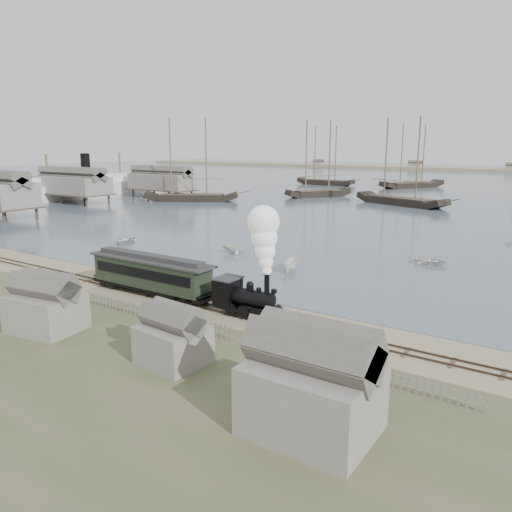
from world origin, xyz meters
The scene contains 22 objects.
ground centered at (0.00, 0.00, 0.00)m, with size 600.00×600.00×0.00m, color tan.
rail_track centered at (0.00, -2.00, 0.04)m, with size 120.00×1.80×0.16m.
picket_fence_west centered at (-6.50, -7.00, 0.00)m, with size 19.00×0.10×1.20m, color gray, non-canonical shape.
picket_fence_east centered at (12.50, -7.50, 0.00)m, with size 15.00×0.10×1.20m, color gray, non-canonical shape.
shed_left centered at (-10.00, -13.00, 0.00)m, with size 5.00×4.00×4.10m, color gray, non-canonical shape.
shed_mid centered at (2.00, -12.00, 0.00)m, with size 4.00×3.50×3.60m, color gray, non-canonical shape.
shed_right centered at (13.00, -14.00, 0.00)m, with size 6.00×5.00×5.10m, color gray, non-canonical shape.
western_wharf centered at (-76.00, 40.00, 4.06)m, with size 36.00×56.00×8.00m, color gray, non-canonical shape.
locomotive centered at (2.04, -2.00, 4.10)m, with size 7.11×2.65×8.86m.
passenger_coach centered at (-10.09, -2.00, 2.12)m, with size 13.80×2.66×3.35m.
beached_dinghy centered at (-15.14, -0.11, 0.42)m, with size 4.02×2.87×0.83m, color white.
steamship centered at (-89.00, 52.40, 5.77)m, with size 52.21×8.70×11.42m, color white, non-canonical shape.
rowboat_0 centered at (-31.36, 13.59, 0.48)m, with size 4.07×2.91×0.84m, color white.
rowboat_1 centered at (-14.25, 17.11, 0.95)m, with size 3.38×2.92×1.78m, color white.
rowboat_2 centered at (-3.63, 12.75, 0.73)m, with size 3.48×1.31×1.34m, color white.
rowboat_3 centered at (8.49, 24.74, 0.44)m, with size 3.71×2.65×0.77m, color white.
rowboat_6 centered at (-24.06, 36.72, 0.51)m, with size 4.36×3.11×0.90m, color white.
schooner_0 centered at (-58.85, 59.76, 10.06)m, with size 22.77×5.25×20.00m, color black, non-canonical shape.
schooner_1 centered at (-37.30, 86.27, 10.06)m, with size 18.30×4.22×20.00m, color black, non-canonical shape.
schooner_2 centered at (-13.32, 80.79, 10.06)m, with size 23.58×5.44×20.00m, color black, non-canonical shape.
schooner_6 centered at (-53.45, 123.66, 10.06)m, with size 20.65×4.76×20.00m, color black, non-canonical shape.
schooner_7 centered at (-25.17, 128.96, 10.06)m, with size 23.35×5.39×20.00m, color black, non-canonical shape.
Camera 1 is at (23.03, -33.90, 13.82)m, focal length 35.00 mm.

